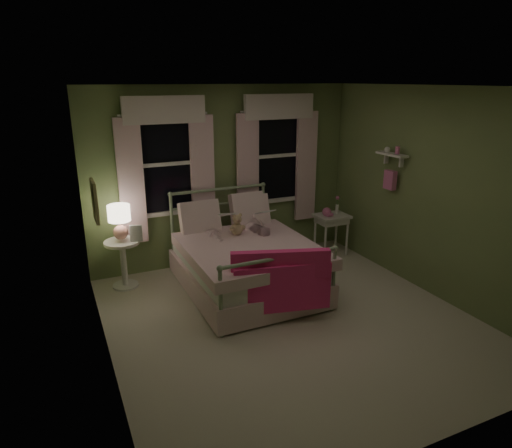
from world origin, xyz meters
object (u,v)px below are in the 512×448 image
bed (246,262)px  nightstand_left (123,257)px  teddy_bear (237,226)px  child_right (251,209)px  nightstand_right (332,221)px  table_lamp (119,219)px  child_left (213,218)px

bed → nightstand_left: 1.62m
bed → teddy_bear: size_ratio=6.74×
child_right → nightstand_left: bearing=-15.8°
teddy_bear → nightstand_right: (1.72, 0.31, -0.24)m
nightstand_left → table_lamp: bearing=0.0°
child_left → teddy_bear: 0.34m
teddy_bear → table_lamp: table_lamp is taller
nightstand_right → bed: bearing=-161.2°
nightstand_left → table_lamp: (0.00, 0.00, 0.54)m
child_right → table_lamp: 1.75m
child_right → nightstand_left: size_ratio=1.19×
child_right → teddy_bear: size_ratio=2.57×
child_left → nightstand_right: (2.00, 0.15, -0.35)m
child_left → table_lamp: 1.20m
teddy_bear → child_right: bearing=29.5°
bed → nightstand_right: bed is taller
child_left → teddy_bear: bearing=153.6°
teddy_bear → nightstand_right: bearing=10.2°
child_left → table_lamp: size_ratio=1.45×
child_right → nightstand_right: child_right is taller
child_right → table_lamp: (-1.72, 0.30, -0.00)m
bed → child_right: size_ratio=2.63×
teddy_bear → nightstand_right: teddy_bear is taller
child_left → teddy_bear: child_left is taller
bed → table_lamp: 1.72m
bed → child_left: bearing=123.4°
table_lamp → nightstand_right: size_ratio=0.72×
table_lamp → nightstand_right: table_lamp is taller
nightstand_left → nightstand_right: same height
bed → teddy_bear: bed is taller
bed → child_right: bearing=57.6°
child_left → child_right: child_right is taller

